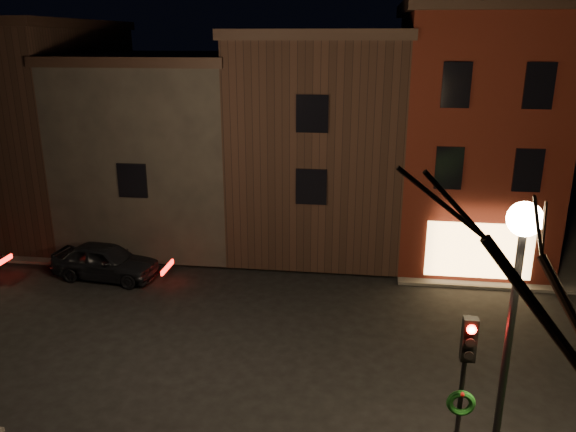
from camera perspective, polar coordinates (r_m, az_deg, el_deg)
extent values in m
plane|color=black|center=(18.33, -4.25, -12.58)|extent=(120.00, 120.00, 0.00)
cube|color=#2D2B28|center=(43.49, -25.12, 3.84)|extent=(30.00, 30.00, 0.12)
cube|color=#48140C|center=(25.70, 18.05, 7.64)|extent=(6.00, 8.00, 10.00)
cube|color=black|center=(25.39, 19.23, 19.36)|extent=(6.50, 8.50, 0.50)
cube|color=#E7B368|center=(22.77, 18.84, -3.34)|extent=(4.00, 0.12, 2.20)
cube|color=black|center=(26.43, 3.47, 7.63)|extent=(7.00, 10.00, 9.00)
cube|color=black|center=(26.03, 3.67, 17.87)|extent=(7.30, 10.30, 0.40)
cube|color=black|center=(28.01, -11.61, 6.83)|extent=(7.50, 10.00, 8.00)
cube|color=black|center=(27.56, -12.16, 15.43)|extent=(7.80, 10.30, 0.40)
cube|color=black|center=(31.04, -24.57, 8.05)|extent=(7.00, 10.00, 9.50)
cube|color=black|center=(30.74, -25.79, 17.14)|extent=(7.30, 10.30, 0.40)
cylinder|color=black|center=(11.58, 21.00, -15.43)|extent=(0.14, 0.14, 6.00)
sphere|color=#FFD18C|center=(10.27, 22.93, -0.29)|extent=(0.60, 0.60, 0.60)
cylinder|color=black|center=(12.50, 17.05, -17.84)|extent=(0.10, 0.10, 4.00)
cube|color=black|center=(11.51, 17.91, -11.83)|extent=(0.28, 0.22, 0.90)
cylinder|color=#FF0C07|center=(11.27, 18.15, -10.88)|extent=(0.18, 0.06, 0.18)
cylinder|color=black|center=(11.41, 18.01, -12.12)|extent=(0.18, 0.06, 0.18)
cylinder|color=black|center=(11.54, 17.88, -13.33)|extent=(0.18, 0.06, 0.18)
torus|color=#0C380F|center=(12.37, 17.16, -17.70)|extent=(0.58, 0.14, 0.58)
sphere|color=#990C0C|center=(12.23, 17.27, -16.91)|extent=(0.12, 0.12, 0.12)
imported|color=black|center=(23.56, -18.03, -4.37)|extent=(4.43, 2.18, 1.45)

